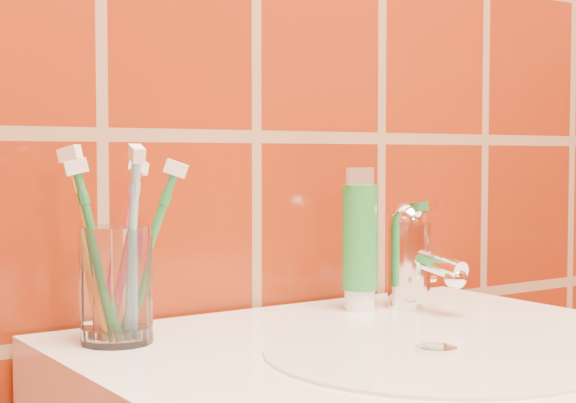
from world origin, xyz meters
TOP-DOWN VIEW (x-y plane):
  - glass_tumbler at (-0.21, 1.11)m, footprint 0.07×0.07m
  - toothpaste_tube at (0.08, 1.11)m, footprint 0.04×0.04m
  - faucet at (0.14, 1.09)m, footprint 0.05×0.11m
  - toothbrush_0 at (-0.18, 1.10)m, footprint 0.13×0.12m
  - toothbrush_1 at (-0.23, 1.10)m, footprint 0.08×0.07m
  - toothbrush_2 at (-0.23, 1.12)m, footprint 0.10×0.11m
  - toothbrush_3 at (-0.19, 1.13)m, footprint 0.14×0.12m
  - toothbrush_4 at (-0.21, 1.08)m, footprint 0.05×0.12m

SIDE VIEW (x-z plane):
  - glass_tumbler at x=-0.21m, z-range 0.85..0.96m
  - faucet at x=0.14m, z-range 0.85..0.97m
  - toothpaste_tube at x=0.08m, z-range 0.85..1.00m
  - toothbrush_0 at x=-0.18m, z-range 0.84..1.02m
  - toothbrush_3 at x=-0.19m, z-range 0.84..1.02m
  - toothbrush_1 at x=-0.23m, z-range 0.84..1.02m
  - toothbrush_2 at x=-0.23m, z-range 0.84..1.04m
  - toothbrush_4 at x=-0.21m, z-range 0.84..1.04m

